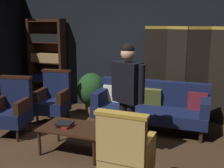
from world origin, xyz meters
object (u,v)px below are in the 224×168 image
Objects in this scene: standing_figure at (127,91)px; book_red_leather at (64,125)px; armchair_gilt_accent at (126,153)px; armchair_wing_right at (13,108)px; folding_screen at (197,73)px; armchair_wing_left at (54,98)px; velvet_couch at (151,105)px; potted_plant at (92,91)px; coffee_table at (74,130)px; book_black_cloth at (64,123)px; bookshelf at (48,60)px.

standing_figure reaches higher than book_red_leather.
armchair_wing_right is (-2.40, 0.97, 0.00)m from armchair_gilt_accent.
book_red_leather is (-1.78, -2.20, -0.55)m from folding_screen.
armchair_gilt_accent is at bearing -41.05° from armchair_wing_left.
velvet_couch is 1.42m from potted_plant.
book_red_leather is (-1.19, 0.67, -0.05)m from armchair_gilt_accent.
book_red_leather is at bearing -52.41° from armchair_wing_left.
armchair_wing_left is at bearing 132.86° from coffee_table.
armchair_gilt_accent reaches higher than book_black_cloth.
folding_screen reaches higher than armchair_wing_left.
standing_figure is 6.71× the size of book_red_leather.
armchair_wing_left is at bearing 138.95° from armchair_gilt_accent.
standing_figure is at bearing -51.44° from potted_plant.
coffee_table is (-1.64, -2.16, -0.61)m from folding_screen.
standing_figure is at bearing -27.75° from armchair_wing_left.
folding_screen is at bearing 50.96° from book_black_cloth.
bookshelf is 2.85m from book_black_cloth.
velvet_couch is at bearing 10.43° from armchair_wing_left.
coffee_table is 0.96× the size of armchair_wing_right.
bookshelf is 2.93m from coffee_table.
armchair_wing_right is at bearing 165.71° from book_red_leather.
potted_plant is at bearing -169.64° from folding_screen.
book_red_leather is at bearing 150.84° from armchair_gilt_accent.
folding_screen reaches higher than standing_figure.
armchair_gilt_accent is 4.13× the size of book_black_cloth.
velvet_couch is at bearing 86.69° from standing_figure.
armchair_wing_left is 0.89m from armchair_wing_right.
armchair_gilt_accent reaches higher than potted_plant.
folding_screen is 2.08× the size of armchair_gilt_accent.
standing_figure is (2.16, -0.14, 0.54)m from armchair_wing_right.
coffee_table is 3.97× the size of book_black_cloth.
armchair_gilt_accent is 2.59m from armchair_wing_right.
armchair_wing_right is (-2.99, -1.89, -0.50)m from folding_screen.
book_red_leather is at bearing -124.72° from velvet_couch.
coffee_table is at bearing 13.46° from book_black_cloth.
potted_plant reaches higher than coffee_table.
coffee_table is 1.26m from armchair_gilt_accent.
armchair_wing_right is 1.25m from book_red_leather.
folding_screen is 1.05× the size of bookshelf.
bookshelf is 2.24× the size of potted_plant.
folding_screen is 3.46m from bookshelf.
folding_screen is 2.90m from armchair_wing_left.
book_black_cloth is (1.67, -2.22, -0.60)m from bookshelf.
armchair_gilt_accent is at bearing -58.01° from potted_plant.
standing_figure reaches higher than coffee_table.
bookshelf reaches higher than book_black_cloth.
bookshelf reaches higher than armchair_gilt_accent.
velvet_couch is 1.93m from armchair_wing_left.
bookshelf is at bearing 164.65° from velvet_couch.
folding_screen is 2.88m from book_red_leather.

